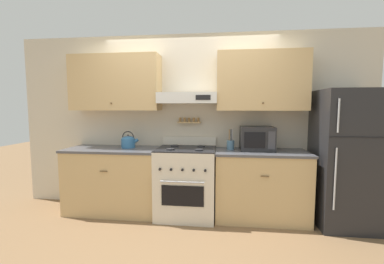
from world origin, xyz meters
TOP-DOWN VIEW (x-y plane):
  - ground_plane at (0.00, 0.00)m, footprint 16.00×16.00m
  - wall_back at (-0.02, 0.60)m, footprint 5.20×0.46m
  - counter_left at (-1.05, 0.33)m, footprint 1.31×0.65m
  - counter_right at (1.01, 0.33)m, footprint 1.22×0.65m
  - stove_range at (0.00, 0.30)m, footprint 0.79×0.71m
  - refrigerator at (2.03, 0.27)m, footprint 0.70×0.75m
  - tea_kettle at (-0.86, 0.40)m, footprint 0.25×0.20m
  - microwave at (0.95, 0.42)m, footprint 0.44×0.40m
  - utensil_crock at (0.60, 0.40)m, footprint 0.10×0.10m

SIDE VIEW (x-z plane):
  - ground_plane at x=0.00m, z-range 0.00..0.00m
  - counter_left at x=-1.05m, z-range 0.00..0.92m
  - counter_right at x=1.01m, z-range 0.00..0.92m
  - stove_range at x=0.00m, z-range -0.06..1.01m
  - refrigerator at x=2.03m, z-range 0.00..1.71m
  - utensil_crock at x=0.60m, z-range 0.85..1.13m
  - tea_kettle at x=-0.86m, z-range 0.89..1.13m
  - microwave at x=0.95m, z-range 0.92..1.24m
  - wall_back at x=-0.02m, z-range 0.22..2.77m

